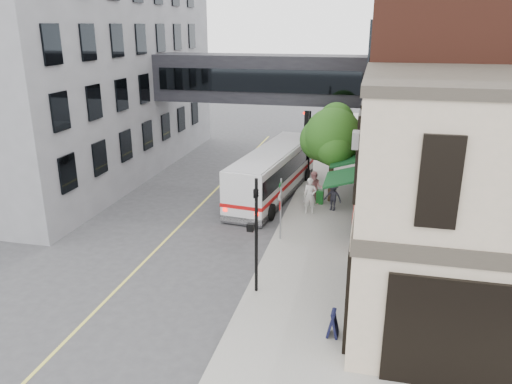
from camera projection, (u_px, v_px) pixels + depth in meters
The scene contains 16 objects.
ground at pixel (232, 321), 17.45m from camera, with size 120.00×120.00×0.00m, color #38383A.
sidewalk_main at pixel (328, 196), 29.90m from camera, with size 4.00×60.00×0.15m, color gray.
brick_building at pixel (484, 80), 26.88m from camera, with size 13.76×18.00×14.00m.
opposite_building at pixel (53, 69), 33.67m from camera, with size 14.00×24.00×14.00m, color slate.
skyway_bridge at pixel (262, 78), 32.63m from camera, with size 14.00×3.18×3.00m.
traffic_signal_near at pixel (255, 222), 18.26m from camera, with size 0.44×0.22×4.60m.
traffic_signal_far at pixel (308, 131), 32.01m from camera, with size 0.53×0.28×4.50m.
street_sign_pole at pixel (281, 204), 23.20m from camera, with size 0.08×0.75×3.00m.
street_tree at pixel (333, 136), 27.92m from camera, with size 3.80×3.20×5.60m.
lane_marking at pixel (195, 211), 27.76m from camera, with size 0.12×40.00×0.01m, color #D8CC4C.
bus at pixel (273, 171), 29.72m from camera, with size 3.61×10.67×2.82m.
pedestrian_a at pixel (310, 196), 26.74m from camera, with size 0.71×0.47×1.95m, color silver.
pedestrian_b at pixel (314, 188), 28.04m from camera, with size 0.93×0.73×1.92m, color tan.
pedestrian_c at pixel (333, 197), 27.18m from camera, with size 1.01×0.58×1.56m, color #212129.
newspaper_box at pixel (320, 197), 28.32m from camera, with size 0.40×0.36×0.80m, color #14571B.
sandwich_board at pixel (333, 323), 16.25m from camera, with size 0.32×0.50×0.90m, color black.
Camera 1 is at (4.27, -14.50, 9.84)m, focal length 35.00 mm.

